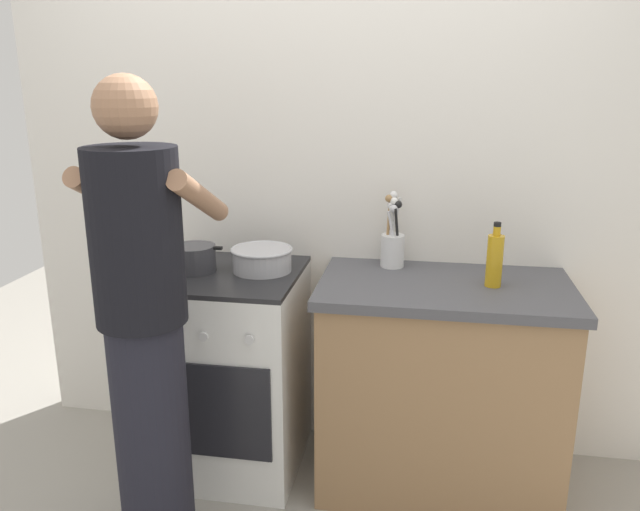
% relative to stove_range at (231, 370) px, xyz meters
% --- Properties ---
extents(ground, '(6.00, 6.00, 0.00)m').
position_rel_stove_range_xyz_m(ground, '(0.35, -0.15, -0.45)').
color(ground, gray).
extents(back_wall, '(3.20, 0.10, 2.50)m').
position_rel_stove_range_xyz_m(back_wall, '(0.55, 0.35, 0.80)').
color(back_wall, silver).
rests_on(back_wall, ground).
extents(countertop, '(1.00, 0.60, 0.90)m').
position_rel_stove_range_xyz_m(countertop, '(0.90, 0.00, 0.00)').
color(countertop, '#99724C').
rests_on(countertop, ground).
extents(stove_range, '(0.60, 0.62, 0.90)m').
position_rel_stove_range_xyz_m(stove_range, '(0.00, 0.00, 0.00)').
color(stove_range, white).
rests_on(stove_range, ground).
extents(pot, '(0.25, 0.18, 0.11)m').
position_rel_stove_range_xyz_m(pot, '(-0.14, -0.01, 0.51)').
color(pot, '#38383D').
rests_on(pot, stove_range).
extents(mixing_bowl, '(0.26, 0.26, 0.10)m').
position_rel_stove_range_xyz_m(mixing_bowl, '(0.14, 0.05, 0.50)').
color(mixing_bowl, '#B7B7BC').
rests_on(mixing_bowl, stove_range).
extents(utensil_crock, '(0.10, 0.10, 0.33)m').
position_rel_stove_range_xyz_m(utensil_crock, '(0.68, 0.20, 0.55)').
color(utensil_crock, silver).
rests_on(utensil_crock, countertop).
extents(oil_bottle, '(0.06, 0.06, 0.26)m').
position_rel_stove_range_xyz_m(oil_bottle, '(1.08, 0.00, 0.56)').
color(oil_bottle, gold).
rests_on(oil_bottle, countertop).
extents(person, '(0.41, 0.50, 1.70)m').
position_rel_stove_range_xyz_m(person, '(-0.11, -0.56, 0.41)').
color(person, black).
rests_on(person, ground).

